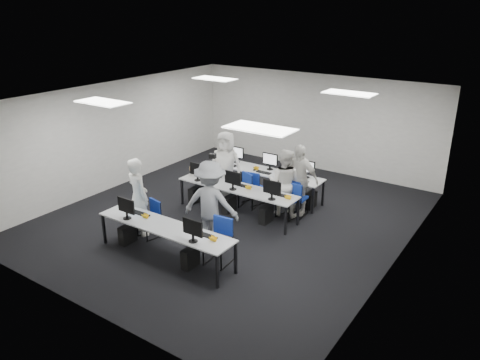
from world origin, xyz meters
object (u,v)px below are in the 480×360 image
Objects in this scene: chair_0 at (150,225)px; student_2 at (226,166)px; student_1 at (284,182)px; photographer at (211,203)px; chair_4 at (288,206)px; student_3 at (298,179)px; chair_1 at (219,250)px; desk_front at (165,228)px; chair_6 at (253,193)px; chair_5 at (223,185)px; student_0 at (138,197)px; desk_mid at (237,189)px; chair_2 at (217,188)px; chair_3 at (249,196)px; chair_7 at (297,205)px.

chair_0 is 2.87m from student_2.
photographer is at bearing 62.81° from student_1.
chair_4 is at bearing -18.68° from student_2.
student_3 is (2.16, 3.03, 0.63)m from chair_0.
chair_1 reaches higher than chair_4.
desk_front is 3.61× the size of chair_6.
chair_5 is 2.95m from student_0.
desk_mid is 3.61× the size of chair_6.
desk_mid is at bearing -55.05° from student_2.
student_0 is 0.98× the size of student_2.
chair_2 is at bearing 122.70° from chair_1.
student_0 reaches higher than student_1.
desk_mid is 0.71m from chair_3.
photographer is at bearing 132.46° from chair_1.
student_2 reaches higher than student_1.
student_2 reaches higher than student_0.
desk_mid is at bearing -41.79° from chair_2.
student_2 is at bearing -152.80° from chair_6.
student_2 is (0.12, 2.79, 0.66)m from chair_0.
student_0 reaches higher than chair_2.
student_2 is 2.56m from photographer.
chair_3 is 0.47× the size of student_2.
student_2 is (-2.10, -0.09, 0.64)m from chair_7.
chair_6 is (-0.05, 3.41, -0.40)m from desk_front.
chair_6 is at bearing 105.11° from chair_1.
chair_1 is at bearing -95.95° from student_3.
desk_front is at bearing -91.06° from student_2.
desk_front is 3.67× the size of chair_3.
desk_mid is 3.54× the size of chair_7.
chair_6 is at bearing 177.08° from chair_4.
student_1 is (1.92, 2.74, 0.59)m from chair_0.
student_1 reaches higher than desk_front.
chair_3 is (-0.02, 0.58, -0.41)m from desk_mid.
chair_1 is 0.52× the size of student_0.
student_1 reaches higher than chair_6.
desk_front is at bearing -16.53° from chair_0.
chair_5 reaches higher than chair_3.
student_1 is (0.96, 0.65, 0.17)m from desk_mid.
desk_front is 3.30× the size of chair_5.
chair_6 is 1.40m from student_3.
student_2 is at bearing 99.21° from chair_0.
chair_1 is 3.15m from student_3.
desk_front is 3.75m from student_3.
desk_front is 3.39m from student_1.
chair_0 is 2.83m from chair_3.
chair_7 is at bearing -71.39° from student_3.
chair_6 is 0.48× the size of student_2.
chair_3 is 3.02m from student_0.
student_3 is at bearing -142.25° from student_1.
desk_front is 1.36m from student_0.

